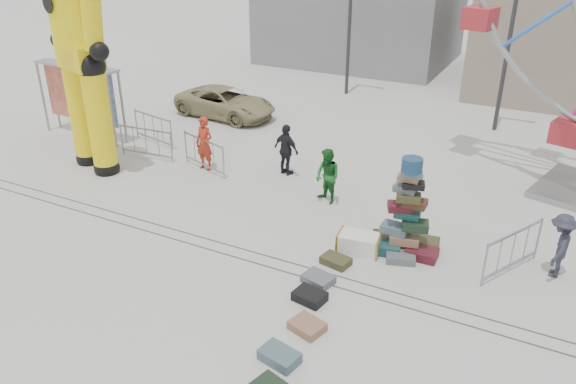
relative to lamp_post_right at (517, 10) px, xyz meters
The scene contains 23 objects.
ground 14.09m from the lamp_post_right, 103.39° to the right, with size 90.00×90.00×0.00m, color #9E9E99.
track_line_near 13.54m from the lamp_post_right, 104.01° to the right, with size 40.00×0.04×0.01m, color #47443F.
track_line_far 13.18m from the lamp_post_right, 104.46° to the right, with size 40.00×0.04×0.01m, color #47443F.
building_left 13.00m from the lamp_post_right, 135.30° to the left, with size 10.00×8.00×4.40m, color gray.
lamp_post_right is the anchor object (origin of this frame).
suitcase_tower 10.92m from the lamp_post_right, 93.62° to the right, with size 1.78×1.57×2.49m.
crash_test_dummy 14.85m from the lamp_post_right, 138.56° to the right, with size 3.17×1.46×8.00m.
banner_scaffold 15.91m from the lamp_post_right, 150.09° to the right, with size 3.75×0.76×2.70m.
steamer_trunk 11.70m from the lamp_post_right, 98.47° to the right, with size 1.03×0.59×0.48m, color silver.
row_case_0 12.50m from the lamp_post_right, 99.29° to the right, with size 0.67×0.46×0.19m, color #3E3F1F.
row_case_1 13.33m from the lamp_post_right, 98.91° to the right, with size 0.67×0.51×0.18m, color slate.
row_case_2 13.95m from the lamp_post_right, 97.96° to the right, with size 0.67×0.50×0.21m, color black.
row_case_3 14.76m from the lamp_post_right, 95.98° to the right, with size 0.65×0.53×0.18m, color #92664A.
row_case_4 15.73m from the lamp_post_right, 95.87° to the right, with size 0.73×0.48×0.22m, color #4A636A.
barricade_dummy_a 13.64m from the lamp_post_right, 146.36° to the right, with size 2.00×0.10×1.10m, color gray, non-canonical shape.
barricade_dummy_b 13.81m from the lamp_post_right, 140.27° to the right, with size 2.00×0.10×1.10m, color gray, non-canonical shape.
barricade_dummy_c 12.15m from the lamp_post_right, 133.14° to the right, with size 2.00×0.10×1.10m, color gray, non-canonical shape.
barricade_wheel_front 10.90m from the lamp_post_right, 79.70° to the right, with size 2.00×0.10×1.10m, color gray, non-canonical shape.
pedestrian_red 11.99m from the lamp_post_right, 133.51° to the right, with size 0.64×0.42×1.77m, color #A12817.
pedestrian_green 10.00m from the lamp_post_right, 111.41° to the right, with size 0.78×0.61×1.62m, color #16591C.
pedestrian_black 9.87m from the lamp_post_right, 125.63° to the right, with size 0.98×0.41×1.67m, color black.
pedestrian_grey 10.69m from the lamp_post_right, 74.13° to the right, with size 1.00×0.57×1.55m, color #262733.
parked_suv 11.50m from the lamp_post_right, 161.49° to the right, with size 1.98×4.29×1.19m, color #91885D.
Camera 1 is at (5.36, -9.06, 7.42)m, focal length 35.00 mm.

